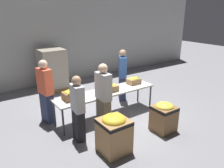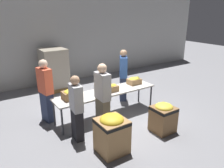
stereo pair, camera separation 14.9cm
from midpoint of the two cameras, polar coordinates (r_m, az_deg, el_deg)
name	(u,v)px [view 1 (the left image)]	position (r m, az deg, el deg)	size (l,w,h in m)	color
ground_plane	(107,116)	(6.50, -2.06, -8.25)	(30.00, 30.00, 0.00)	gray
wall_back	(54,35)	(9.28, -15.38, 12.34)	(16.00, 0.08, 4.00)	#B7B7B2
sorting_table	(106,93)	(6.21, -2.14, -2.39)	(3.03, 0.70, 0.76)	beige
banana_box_0	(72,94)	(5.74, -11.16, -2.67)	(0.46, 0.36, 0.26)	olive
banana_box_1	(110,88)	(6.14, -1.30, -1.07)	(0.48, 0.26, 0.22)	tan
banana_box_2	(134,80)	(6.82, 5.07, 0.95)	(0.39, 0.30, 0.22)	tan
volunteer_0	(122,75)	(7.32, 2.15, 2.24)	(0.45, 0.52, 1.74)	#2D3856
volunteer_1	(103,98)	(5.51, -3.03, -3.56)	(0.24, 0.47, 1.74)	#6B604C
volunteer_2	(46,92)	(6.13, -17.58, -2.02)	(0.31, 0.50, 1.75)	#2D3856
volunteer_3	(78,109)	(5.13, -9.74, -6.50)	(0.26, 0.45, 1.59)	black
donation_bin_0	(114,132)	(4.80, -0.40, -12.55)	(0.61, 0.61, 0.88)	#A37A4C
donation_bin_1	(164,116)	(5.73, 12.64, -8.13)	(0.53, 0.53, 0.77)	olive
pallet_stack_0	(52,70)	(8.61, -15.77, 3.52)	(0.98, 0.98, 1.58)	olive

